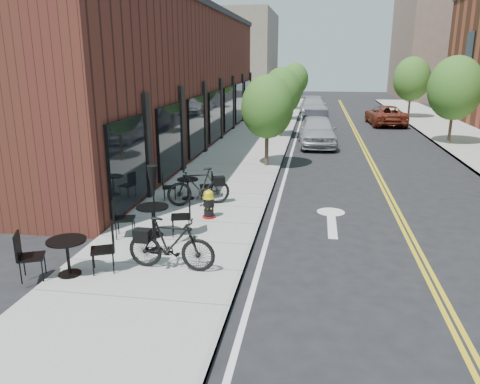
{
  "coord_description": "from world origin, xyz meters",
  "views": [
    {
      "loc": [
        1.41,
        -10.64,
        4.52
      ],
      "look_at": [
        -0.56,
        1.59,
        1.0
      ],
      "focal_mm": 35.0,
      "sensor_mm": 36.0,
      "label": 1
    }
  ],
  "objects_px": {
    "patio_umbrella": "(153,191)",
    "fire_hydrant": "(209,204)",
    "bicycle_right": "(171,244)",
    "parked_car_c": "(313,106)",
    "bistro_set_b": "(153,217)",
    "parked_car_a": "(317,131)",
    "parked_car_b": "(316,122)",
    "parked_car_far": "(385,115)",
    "bicycle_left": "(199,187)",
    "bistro_set_a": "(68,252)",
    "bistro_set_c": "(188,186)"
  },
  "relations": [
    {
      "from": "fire_hydrant",
      "to": "bicycle_right",
      "type": "xyz_separation_m",
      "value": [
        -0.03,
        -3.49,
        0.19
      ]
    },
    {
      "from": "bistro_set_b",
      "to": "parked_car_a",
      "type": "bearing_deg",
      "value": 58.53
    },
    {
      "from": "bistro_set_b",
      "to": "parked_car_a",
      "type": "distance_m",
      "value": 15.11
    },
    {
      "from": "bicycle_right",
      "to": "parked_car_c",
      "type": "height_order",
      "value": "parked_car_c"
    },
    {
      "from": "bistro_set_a",
      "to": "parked_car_b",
      "type": "distance_m",
      "value": 22.19
    },
    {
      "from": "bicycle_right",
      "to": "parked_car_a",
      "type": "height_order",
      "value": "parked_car_a"
    },
    {
      "from": "fire_hydrant",
      "to": "parked_car_far",
      "type": "xyz_separation_m",
      "value": [
        7.81,
        22.14,
        0.17
      ]
    },
    {
      "from": "patio_umbrella",
      "to": "parked_car_a",
      "type": "distance_m",
      "value": 15.97
    },
    {
      "from": "fire_hydrant",
      "to": "bistro_set_c",
      "type": "xyz_separation_m",
      "value": [
        -1.09,
        1.74,
        0.03
      ]
    },
    {
      "from": "parked_car_a",
      "to": "parked_car_far",
      "type": "relative_size",
      "value": 0.95
    },
    {
      "from": "parked_car_b",
      "to": "fire_hydrant",
      "type": "bearing_deg",
      "value": -100.33
    },
    {
      "from": "bicycle_right",
      "to": "parked_car_a",
      "type": "xyz_separation_m",
      "value": [
        3.05,
        16.39,
        0.1
      ]
    },
    {
      "from": "bistro_set_a",
      "to": "patio_umbrella",
      "type": "xyz_separation_m",
      "value": [
        1.4,
        1.49,
        0.98
      ]
    },
    {
      "from": "bicycle_left",
      "to": "parked_car_b",
      "type": "relative_size",
      "value": 0.46
    },
    {
      "from": "bicycle_left",
      "to": "bistro_set_a",
      "type": "bearing_deg",
      "value": -38.15
    },
    {
      "from": "bicycle_right",
      "to": "parked_car_c",
      "type": "relative_size",
      "value": 0.38
    },
    {
      "from": "fire_hydrant",
      "to": "bicycle_left",
      "type": "relative_size",
      "value": 0.43
    },
    {
      "from": "parked_car_a",
      "to": "bistro_set_c",
      "type": "bearing_deg",
      "value": -113.77
    },
    {
      "from": "patio_umbrella",
      "to": "bistro_set_b",
      "type": "bearing_deg",
      "value": 112.5
    },
    {
      "from": "bistro_set_a",
      "to": "bicycle_right",
      "type": "bearing_deg",
      "value": -7.94
    },
    {
      "from": "bistro_set_b",
      "to": "patio_umbrella",
      "type": "height_order",
      "value": "patio_umbrella"
    },
    {
      "from": "bistro_set_c",
      "to": "parked_car_c",
      "type": "relative_size",
      "value": 0.32
    },
    {
      "from": "patio_umbrella",
      "to": "fire_hydrant",
      "type": "bearing_deg",
      "value": 75.25
    },
    {
      "from": "parked_car_a",
      "to": "fire_hydrant",
      "type": "bearing_deg",
      "value": -106.73
    },
    {
      "from": "patio_umbrella",
      "to": "parked_car_far",
      "type": "bearing_deg",
      "value": 71.05
    },
    {
      "from": "parked_car_a",
      "to": "patio_umbrella",
      "type": "bearing_deg",
      "value": -106.99
    },
    {
      "from": "bistro_set_c",
      "to": "parked_car_far",
      "type": "distance_m",
      "value": 22.26
    },
    {
      "from": "parked_car_c",
      "to": "fire_hydrant",
      "type": "bearing_deg",
      "value": -100.58
    },
    {
      "from": "bicycle_right",
      "to": "bistro_set_b",
      "type": "xyz_separation_m",
      "value": [
        -1.06,
        1.86,
        -0.07
      ]
    },
    {
      "from": "parked_car_a",
      "to": "parked_car_c",
      "type": "relative_size",
      "value": 0.93
    },
    {
      "from": "bistro_set_c",
      "to": "parked_car_b",
      "type": "bearing_deg",
      "value": 59.36
    },
    {
      "from": "bistro_set_b",
      "to": "parked_car_b",
      "type": "distance_m",
      "value": 19.56
    },
    {
      "from": "parked_car_b",
      "to": "parked_car_c",
      "type": "bearing_deg",
      "value": 90.94
    },
    {
      "from": "fire_hydrant",
      "to": "parked_car_b",
      "type": "relative_size",
      "value": 0.2
    },
    {
      "from": "bicycle_left",
      "to": "parked_car_a",
      "type": "bearing_deg",
      "value": 140.8
    },
    {
      "from": "fire_hydrant",
      "to": "bistro_set_c",
      "type": "relative_size",
      "value": 0.51
    },
    {
      "from": "bicycle_left",
      "to": "patio_umbrella",
      "type": "xyz_separation_m",
      "value": [
        -0.11,
        -3.76,
        0.91
      ]
    },
    {
      "from": "bistro_set_a",
      "to": "parked_car_b",
      "type": "relative_size",
      "value": 0.45
    },
    {
      "from": "bistro_set_c",
      "to": "parked_car_far",
      "type": "xyz_separation_m",
      "value": [
        8.9,
        20.4,
        0.14
      ]
    },
    {
      "from": "bicycle_right",
      "to": "parked_car_b",
      "type": "bearing_deg",
      "value": -5.45
    },
    {
      "from": "parked_car_a",
      "to": "parked_car_c",
      "type": "bearing_deg",
      "value": 87.93
    },
    {
      "from": "fire_hydrant",
      "to": "bicycle_left",
      "type": "distance_m",
      "value": 1.3
    },
    {
      "from": "bicycle_left",
      "to": "parked_car_a",
      "type": "distance_m",
      "value": 12.29
    },
    {
      "from": "bicycle_right",
      "to": "bistro_set_c",
      "type": "xyz_separation_m",
      "value": [
        -1.06,
        5.23,
        -0.15
      ]
    },
    {
      "from": "bicycle_left",
      "to": "parked_car_far",
      "type": "distance_m",
      "value": 22.6
    },
    {
      "from": "fire_hydrant",
      "to": "parked_car_c",
      "type": "height_order",
      "value": "parked_car_c"
    },
    {
      "from": "bicycle_right",
      "to": "parked_car_b",
      "type": "relative_size",
      "value": 0.46
    },
    {
      "from": "parked_car_b",
      "to": "parked_car_far",
      "type": "distance_m",
      "value": 6.71
    },
    {
      "from": "fire_hydrant",
      "to": "parked_car_c",
      "type": "bearing_deg",
      "value": 87.93
    },
    {
      "from": "fire_hydrant",
      "to": "bistro_set_b",
      "type": "relative_size",
      "value": 0.43
    }
  ]
}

